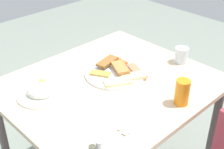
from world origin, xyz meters
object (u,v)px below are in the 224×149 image
(soda_can, at_px, (182,92))
(drinking_glass, at_px, (181,55))
(pide_platter, at_px, (117,72))
(salad_plate_greens, at_px, (40,92))
(dining_table, at_px, (110,98))
(spoon, at_px, (138,122))
(paper_napkin, at_px, (135,121))
(fork, at_px, (131,119))

(soda_can, xyz_separation_m, drinking_glass, (-0.32, -0.23, -0.02))
(pide_platter, height_order, salad_plate_greens, salad_plate_greens)
(pide_platter, xyz_separation_m, soda_can, (-0.03, 0.39, 0.05))
(dining_table, distance_m, spoon, 0.35)
(salad_plate_greens, bearing_deg, spoon, 111.55)
(soda_can, bearing_deg, salad_plate_greens, -49.18)
(drinking_glass, relative_size, paper_napkin, 0.57)
(soda_can, height_order, paper_napkin, soda_can)
(pide_platter, xyz_separation_m, salad_plate_greens, (0.40, -0.11, 0.01))
(paper_napkin, height_order, fork, fork)
(paper_napkin, relative_size, fork, 0.83)
(spoon, bearing_deg, soda_can, 164.79)
(dining_table, bearing_deg, salad_plate_greens, -25.37)
(dining_table, relative_size, pide_platter, 3.18)
(fork, bearing_deg, paper_napkin, 82.11)
(drinking_glass, xyz_separation_m, paper_napkin, (0.57, 0.17, -0.04))
(salad_plate_greens, bearing_deg, soda_can, 130.82)
(salad_plate_greens, distance_m, soda_can, 0.66)
(salad_plate_greens, xyz_separation_m, spoon, (-0.18, 0.46, -0.01))
(dining_table, xyz_separation_m, fork, (0.13, 0.27, 0.09))
(drinking_glass, height_order, spoon, drinking_glass)
(salad_plate_greens, xyz_separation_m, soda_can, (-0.43, 0.50, 0.04))
(dining_table, bearing_deg, spoon, 66.64)
(salad_plate_greens, distance_m, paper_napkin, 0.48)
(pide_platter, height_order, spoon, pide_platter)
(dining_table, height_order, pide_platter, pide_platter)
(paper_napkin, relative_size, spoon, 0.80)
(dining_table, relative_size, drinking_glass, 11.60)
(paper_napkin, bearing_deg, salad_plate_greens, -67.65)
(salad_plate_greens, xyz_separation_m, paper_napkin, (-0.18, 0.44, -0.02))
(paper_napkin, distance_m, spoon, 0.02)
(paper_napkin, distance_m, fork, 0.02)
(fork, bearing_deg, dining_table, -123.95)
(fork, bearing_deg, soda_can, 155.13)
(drinking_glass, bearing_deg, dining_table, -14.84)
(salad_plate_greens, xyz_separation_m, drinking_glass, (-0.75, 0.27, 0.02))
(salad_plate_greens, height_order, soda_can, soda_can)
(salad_plate_greens, height_order, spoon, salad_plate_greens)
(soda_can, height_order, spoon, soda_can)
(soda_can, xyz_separation_m, spoon, (0.25, -0.04, -0.06))
(fork, bearing_deg, salad_plate_greens, -74.69)
(pide_platter, bearing_deg, salad_plate_greens, -15.70)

